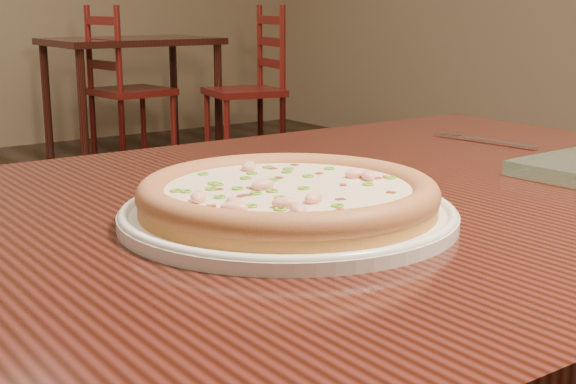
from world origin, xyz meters
TOP-DOWN VIEW (x-y plane):
  - hero_table at (0.10, -0.38)m, footprint 1.20×0.80m
  - plate at (-0.02, -0.43)m, footprint 0.32×0.32m
  - pizza at (-0.02, -0.43)m, footprint 0.29×0.29m
  - fork at (0.49, -0.24)m, footprint 0.04×0.18m
  - bg_table_right at (1.71, 3.65)m, footprint 1.00×0.70m
  - chair_c at (1.60, 3.53)m, footprint 0.46×0.46m
  - chair_d at (2.25, 3.10)m, footprint 0.50×0.50m

SIDE VIEW (x-z plane):
  - chair_c at x=1.60m, z-range -0.04..0.91m
  - chair_d at x=2.25m, z-range -0.04..0.91m
  - hero_table at x=0.10m, z-range 0.28..1.03m
  - bg_table_right at x=1.71m, z-range 0.28..1.03m
  - fork at x=0.49m, z-range 0.75..0.75m
  - plate at x=-0.02m, z-range 0.75..0.77m
  - pizza at x=-0.02m, z-range 0.76..0.79m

